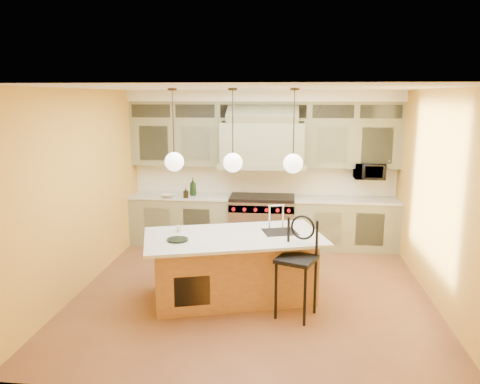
# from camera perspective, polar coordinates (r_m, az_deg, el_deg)

# --- Properties ---
(floor) EXTENTS (5.00, 5.00, 0.00)m
(floor) POSITION_cam_1_polar(r_m,az_deg,el_deg) (7.00, 1.60, -11.90)
(floor) COLOR brown
(floor) RESTS_ON ground
(ceiling) EXTENTS (5.00, 5.00, 0.00)m
(ceiling) POSITION_cam_1_polar(r_m,az_deg,el_deg) (6.42, 1.75, 12.57)
(ceiling) COLOR white
(ceiling) RESTS_ON wall_back
(wall_back) EXTENTS (5.00, 0.00, 5.00)m
(wall_back) POSITION_cam_1_polar(r_m,az_deg,el_deg) (9.02, 2.88, 3.03)
(wall_back) COLOR gold
(wall_back) RESTS_ON ground
(wall_front) EXTENTS (5.00, 0.00, 5.00)m
(wall_front) POSITION_cam_1_polar(r_m,az_deg,el_deg) (4.15, -0.98, -7.22)
(wall_front) COLOR gold
(wall_front) RESTS_ON ground
(wall_left) EXTENTS (0.00, 5.00, 5.00)m
(wall_left) POSITION_cam_1_polar(r_m,az_deg,el_deg) (7.19, -18.61, 0.24)
(wall_left) COLOR gold
(wall_left) RESTS_ON ground
(wall_right) EXTENTS (0.00, 5.00, 5.00)m
(wall_right) POSITION_cam_1_polar(r_m,az_deg,el_deg) (6.85, 23.02, -0.63)
(wall_right) COLOR gold
(wall_right) RESTS_ON ground
(back_cabinetry) EXTENTS (5.00, 0.77, 2.90)m
(back_cabinetry) POSITION_cam_1_polar(r_m,az_deg,el_deg) (8.76, 2.79, 2.64)
(back_cabinetry) COLOR gray
(back_cabinetry) RESTS_ON floor
(range) EXTENTS (1.20, 0.74, 0.96)m
(range) POSITION_cam_1_polar(r_m,az_deg,el_deg) (8.87, 2.69, -3.49)
(range) COLOR silver
(range) RESTS_ON floor
(kitchen_island) EXTENTS (2.67, 1.90, 1.35)m
(kitchen_island) POSITION_cam_1_polar(r_m,az_deg,el_deg) (6.62, -0.79, -8.92)
(kitchen_island) COLOR olive
(kitchen_island) RESTS_ON floor
(counter_stool) EXTENTS (0.59, 0.59, 1.30)m
(counter_stool) POSITION_cam_1_polar(r_m,az_deg,el_deg) (6.04, 7.03, -8.23)
(counter_stool) COLOR black
(counter_stool) RESTS_ON floor
(microwave) EXTENTS (0.54, 0.37, 0.30)m
(microwave) POSITION_cam_1_polar(r_m,az_deg,el_deg) (8.88, 15.47, 2.49)
(microwave) COLOR black
(microwave) RESTS_ON back_cabinetry
(oil_bottle_a) EXTENTS (0.13, 0.13, 0.34)m
(oil_bottle_a) POSITION_cam_1_polar(r_m,az_deg,el_deg) (8.91, -5.76, 0.64)
(oil_bottle_a) COLOR black
(oil_bottle_a) RESTS_ON back_cabinetry
(oil_bottle_b) EXTENTS (0.10, 0.10, 0.19)m
(oil_bottle_b) POSITION_cam_1_polar(r_m,az_deg,el_deg) (8.72, -6.62, -0.10)
(oil_bottle_b) COLOR black
(oil_bottle_b) RESTS_ON back_cabinetry
(fruit_bowl) EXTENTS (0.27, 0.27, 0.06)m
(fruit_bowl) POSITION_cam_1_polar(r_m,az_deg,el_deg) (8.81, -8.77, -0.46)
(fruit_bowl) COLOR beige
(fruit_bowl) RESTS_ON back_cabinetry
(cup) EXTENTS (0.11, 0.11, 0.09)m
(cup) POSITION_cam_1_polar(r_m,az_deg,el_deg) (6.65, -7.39, -4.46)
(cup) COLOR silver
(cup) RESTS_ON kitchen_island
(pendant_left) EXTENTS (0.26, 0.26, 1.11)m
(pendant_left) POSITION_cam_1_polar(r_m,az_deg,el_deg) (6.40, -8.02, 3.93)
(pendant_left) COLOR #2D2319
(pendant_left) RESTS_ON ceiling
(pendant_center) EXTENTS (0.26, 0.26, 1.11)m
(pendant_center) POSITION_cam_1_polar(r_m,az_deg,el_deg) (6.26, -0.87, 3.87)
(pendant_center) COLOR #2D2319
(pendant_center) RESTS_ON ceiling
(pendant_right) EXTENTS (0.26, 0.26, 1.11)m
(pendant_right) POSITION_cam_1_polar(r_m,az_deg,el_deg) (6.21, 6.49, 3.74)
(pendant_right) COLOR #2D2319
(pendant_right) RESTS_ON ceiling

